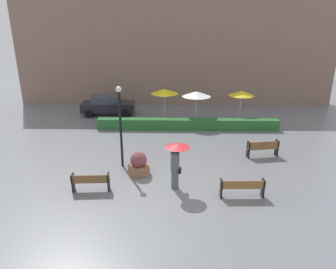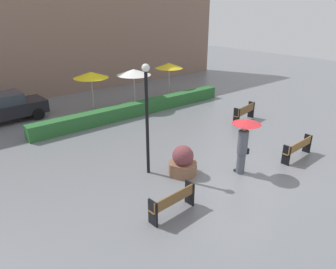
{
  "view_description": "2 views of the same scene",
  "coord_description": "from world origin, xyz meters",
  "px_view_note": "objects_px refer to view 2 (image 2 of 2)",
  "views": [
    {
      "loc": [
        0.06,
        -12.07,
        6.9
      ],
      "look_at": [
        -0.33,
        4.49,
        0.99
      ],
      "focal_mm": 32.96,
      "sensor_mm": 36.0,
      "label": 1
    },
    {
      "loc": [
        -8.74,
        -6.27,
        5.92
      ],
      "look_at": [
        -1.31,
        2.8,
        1.1
      ],
      "focal_mm": 33.36,
      "sensor_mm": 36.0,
      "label": 2
    }
  ],
  "objects_px": {
    "patio_umbrella_yellow": "(91,75)",
    "bench_near_right": "(298,147)",
    "bench_near_left": "(173,201)",
    "patio_umbrella_white": "(134,72)",
    "pedestrian_with_umbrella": "(244,138)",
    "lamp_post": "(147,110)",
    "planter_pot": "(183,162)",
    "bench_far_right": "(245,112)",
    "parked_car": "(4,108)",
    "patio_umbrella_yellow_far": "(169,66)"
  },
  "relations": [
    {
      "from": "patio_umbrella_yellow",
      "to": "bench_near_right",
      "type": "bearing_deg",
      "value": -72.05
    },
    {
      "from": "patio_umbrella_white",
      "to": "patio_umbrella_yellow_far",
      "type": "height_order",
      "value": "patio_umbrella_white"
    },
    {
      "from": "bench_near_left",
      "to": "parked_car",
      "type": "height_order",
      "value": "parked_car"
    },
    {
      "from": "patio_umbrella_yellow_far",
      "to": "bench_far_right",
      "type": "bearing_deg",
      "value": -90.12
    },
    {
      "from": "bench_near_left",
      "to": "planter_pot",
      "type": "relative_size",
      "value": 1.45
    },
    {
      "from": "pedestrian_with_umbrella",
      "to": "lamp_post",
      "type": "bearing_deg",
      "value": 140.74
    },
    {
      "from": "patio_umbrella_yellow_far",
      "to": "parked_car",
      "type": "distance_m",
      "value": 10.52
    },
    {
      "from": "patio_umbrella_white",
      "to": "patio_umbrella_yellow_far",
      "type": "bearing_deg",
      "value": 11.85
    },
    {
      "from": "lamp_post",
      "to": "patio_umbrella_white",
      "type": "distance_m",
      "value": 8.35
    },
    {
      "from": "pedestrian_with_umbrella",
      "to": "patio_umbrella_yellow_far",
      "type": "height_order",
      "value": "patio_umbrella_yellow_far"
    },
    {
      "from": "bench_far_right",
      "to": "bench_near_right",
      "type": "relative_size",
      "value": 0.95
    },
    {
      "from": "bench_near_right",
      "to": "pedestrian_with_umbrella",
      "type": "bearing_deg",
      "value": 165.34
    },
    {
      "from": "bench_near_left",
      "to": "planter_pot",
      "type": "height_order",
      "value": "planter_pot"
    },
    {
      "from": "bench_far_right",
      "to": "patio_umbrella_yellow_far",
      "type": "distance_m",
      "value": 6.79
    },
    {
      "from": "bench_far_right",
      "to": "planter_pot",
      "type": "height_order",
      "value": "planter_pot"
    },
    {
      "from": "patio_umbrella_yellow",
      "to": "patio_umbrella_white",
      "type": "xyz_separation_m",
      "value": [
        2.3,
        -1.03,
        0.03
      ]
    },
    {
      "from": "patio_umbrella_white",
      "to": "parked_car",
      "type": "height_order",
      "value": "patio_umbrella_white"
    },
    {
      "from": "patio_umbrella_yellow",
      "to": "patio_umbrella_yellow_far",
      "type": "distance_m",
      "value": 5.66
    },
    {
      "from": "patio_umbrella_white",
      "to": "parked_car",
      "type": "distance_m",
      "value": 7.49
    },
    {
      "from": "bench_far_right",
      "to": "patio_umbrella_white",
      "type": "bearing_deg",
      "value": 119.48
    },
    {
      "from": "bench_near_right",
      "to": "patio_umbrella_yellow_far",
      "type": "relative_size",
      "value": 0.8
    },
    {
      "from": "lamp_post",
      "to": "patio_umbrella_white",
      "type": "xyz_separation_m",
      "value": [
        4.21,
        7.21,
        -0.28
      ]
    },
    {
      "from": "patio_umbrella_yellow_far",
      "to": "parked_car",
      "type": "xyz_separation_m",
      "value": [
        -10.29,
        1.72,
        -1.36
      ]
    },
    {
      "from": "bench_near_left",
      "to": "pedestrian_with_umbrella",
      "type": "height_order",
      "value": "pedestrian_with_umbrella"
    },
    {
      "from": "lamp_post",
      "to": "bench_near_left",
      "type": "bearing_deg",
      "value": -110.26
    },
    {
      "from": "bench_far_right",
      "to": "parked_car",
      "type": "height_order",
      "value": "parked_car"
    },
    {
      "from": "pedestrian_with_umbrella",
      "to": "patio_umbrella_yellow_far",
      "type": "xyz_separation_m",
      "value": [
        4.79,
        10.16,
        0.75
      ]
    },
    {
      "from": "bench_near_left",
      "to": "parked_car",
      "type": "distance_m",
      "value": 12.36
    },
    {
      "from": "lamp_post",
      "to": "patio_umbrella_yellow",
      "type": "relative_size",
      "value": 1.73
    },
    {
      "from": "bench_far_right",
      "to": "lamp_post",
      "type": "distance_m",
      "value": 7.9
    },
    {
      "from": "bench_near_left",
      "to": "patio_umbrella_white",
      "type": "relative_size",
      "value": 0.69
    },
    {
      "from": "planter_pot",
      "to": "parked_car",
      "type": "bearing_deg",
      "value": 109.29
    },
    {
      "from": "bench_near_left",
      "to": "patio_umbrella_yellow_far",
      "type": "xyz_separation_m",
      "value": [
        8.51,
        10.51,
        1.69
      ]
    },
    {
      "from": "bench_far_right",
      "to": "parked_car",
      "type": "distance_m",
      "value": 13.21
    },
    {
      "from": "bench_near_right",
      "to": "lamp_post",
      "type": "distance_m",
      "value": 6.61
    },
    {
      "from": "bench_far_right",
      "to": "parked_car",
      "type": "xyz_separation_m",
      "value": [
        -10.27,
        8.31,
        0.26
      ]
    },
    {
      "from": "bench_far_right",
      "to": "patio_umbrella_yellow",
      "type": "height_order",
      "value": "patio_umbrella_yellow"
    },
    {
      "from": "bench_near_right",
      "to": "patio_umbrella_white",
      "type": "xyz_separation_m",
      "value": [
        -1.33,
        10.19,
        1.75
      ]
    },
    {
      "from": "lamp_post",
      "to": "patio_umbrella_yellow_far",
      "type": "distance_m",
      "value": 10.94
    },
    {
      "from": "bench_near_right",
      "to": "lamp_post",
      "type": "relative_size",
      "value": 0.46
    },
    {
      "from": "bench_near_right",
      "to": "patio_umbrella_yellow",
      "type": "distance_m",
      "value": 11.92
    },
    {
      "from": "parked_car",
      "to": "bench_far_right",
      "type": "bearing_deg",
      "value": -38.96
    },
    {
      "from": "patio_umbrella_yellow",
      "to": "bench_far_right",
      "type": "bearing_deg",
      "value": -50.86
    },
    {
      "from": "lamp_post",
      "to": "patio_umbrella_white",
      "type": "bearing_deg",
      "value": 59.74
    },
    {
      "from": "parked_car",
      "to": "lamp_post",
      "type": "bearing_deg",
      "value": -74.13
    },
    {
      "from": "bench_far_right",
      "to": "planter_pot",
      "type": "distance_m",
      "value": 6.95
    },
    {
      "from": "pedestrian_with_umbrella",
      "to": "patio_umbrella_white",
      "type": "relative_size",
      "value": 0.88
    },
    {
      "from": "bench_far_right",
      "to": "bench_near_left",
      "type": "bearing_deg",
      "value": -155.21
    },
    {
      "from": "patio_umbrella_yellow_far",
      "to": "parked_car",
      "type": "bearing_deg",
      "value": 170.52
    },
    {
      "from": "planter_pot",
      "to": "lamp_post",
      "type": "relative_size",
      "value": 0.28
    }
  ]
}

